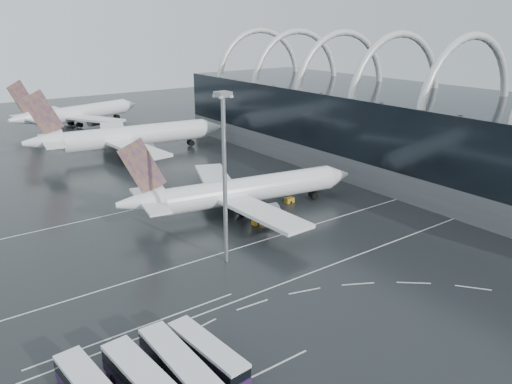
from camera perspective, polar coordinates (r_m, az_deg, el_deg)
ground at (r=77.84m, az=3.39°, el=-9.35°), size 420.00×420.00×0.00m
terminal at (r=130.62m, az=19.15°, el=6.44°), size 42.00×160.00×34.90m
lane_marking_near at (r=76.50m, az=4.35°, el=-9.91°), size 120.00×0.25×0.01m
lane_marking_mid at (r=86.40m, az=-1.69°, el=-6.31°), size 120.00×0.25×0.01m
lane_marking_far at (r=108.92m, az=-10.07°, el=-1.12°), size 120.00×0.25×0.01m
bus_bay_line_north at (r=67.26m, az=-13.20°, el=-14.86°), size 28.00×0.25×0.01m
airliner_main at (r=100.44m, az=-1.82°, el=0.05°), size 51.05×44.21×17.32m
airliner_gate_b at (r=149.87m, az=-14.52°, el=6.10°), size 57.87×51.64×20.09m
airliner_gate_c at (r=196.20m, az=-19.83°, el=8.41°), size 51.52×46.84×18.60m
bus_row_near_b at (r=55.57m, az=-12.52°, el=-20.63°), size 4.24×14.04×3.40m
bus_row_near_c at (r=57.11m, az=-8.78°, el=-19.14°), size 3.38×13.74×3.38m
bus_row_near_d at (r=59.00m, az=-5.60°, el=-17.81°), size 3.77×12.40×3.01m
floodlight_mast at (r=75.77m, az=-3.65°, el=3.80°), size 2.09×2.09×27.21m
gse_cart_belly_a at (r=107.01m, az=3.84°, el=-0.93°), size 1.93×1.14×1.05m
gse_cart_belly_b at (r=114.54m, az=3.50°, el=0.43°), size 1.91×1.13×1.04m
gse_cart_belly_c at (r=95.53m, az=0.12°, el=-3.41°), size 1.88×1.11×1.03m
gse_cart_belly_d at (r=115.21m, az=6.57°, el=0.53°), size 2.49×1.47×1.36m
gse_cart_belly_e at (r=113.84m, az=-1.07°, el=0.42°), size 2.49×1.47×1.36m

